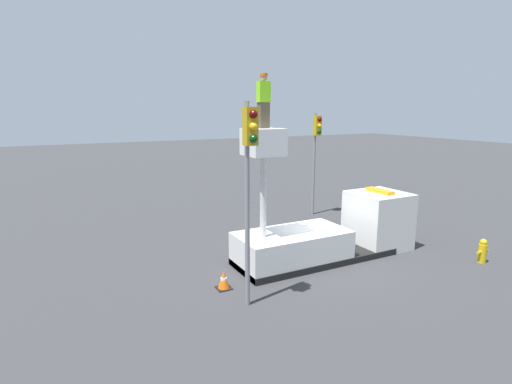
% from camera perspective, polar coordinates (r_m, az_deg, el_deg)
% --- Properties ---
extents(ground_plane, '(120.00, 120.00, 0.00)m').
position_cam_1_polar(ground_plane, '(15.57, 8.43, -9.47)').
color(ground_plane, '#38383A').
extents(bucket_truck, '(7.31, 2.16, 4.98)m').
position_cam_1_polar(bucket_truck, '(15.65, 10.57, -5.66)').
color(bucket_truck, black).
rests_on(bucket_truck, ground).
extents(worker, '(0.40, 0.26, 1.75)m').
position_cam_1_polar(worker, '(13.31, 1.08, 12.87)').
color(worker, brown).
rests_on(worker, bucket_truck).
extents(traffic_light_pole, '(0.34, 0.57, 5.81)m').
position_cam_1_polar(traffic_light_pole, '(10.74, -0.97, 3.69)').
color(traffic_light_pole, gray).
rests_on(traffic_light_pole, ground).
extents(traffic_light_across, '(0.34, 0.57, 5.42)m').
position_cam_1_polar(traffic_light_across, '(21.20, 8.58, 6.84)').
color(traffic_light_across, gray).
rests_on(traffic_light_across, ground).
extents(fire_hydrant, '(0.54, 0.30, 0.91)m').
position_cam_1_polar(fire_hydrant, '(17.15, 29.63, -7.35)').
color(fire_hydrant, gold).
rests_on(fire_hydrant, ground).
extents(traffic_cone_rear, '(0.46, 0.46, 0.60)m').
position_cam_1_polar(traffic_cone_rear, '(13.00, -4.64, -12.45)').
color(traffic_cone_rear, black).
rests_on(traffic_cone_rear, ground).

